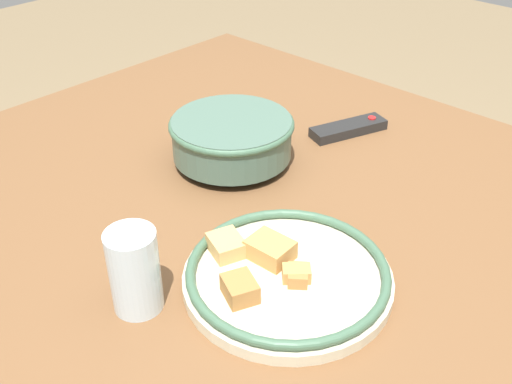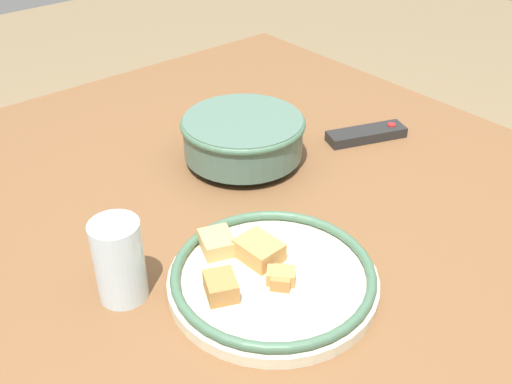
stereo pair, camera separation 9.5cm
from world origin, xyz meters
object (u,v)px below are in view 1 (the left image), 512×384
noodle_bowl (232,137)px  tv_remote (348,128)px  food_plate (285,274)px  drinking_glass (134,271)px

noodle_bowl → tv_remote: size_ratio=1.37×
noodle_bowl → food_plate: (0.29, -0.19, -0.03)m
noodle_bowl → food_plate: 0.35m
food_plate → tv_remote: size_ratio=1.77×
noodle_bowl → food_plate: noodle_bowl is taller
tv_remote → food_plate: bearing=-44.3°
noodle_bowl → tv_remote: noodle_bowl is taller
noodle_bowl → drinking_glass: bearing=-63.8°
drinking_glass → noodle_bowl: bearing=116.2°
noodle_bowl → tv_remote: bearing=69.2°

